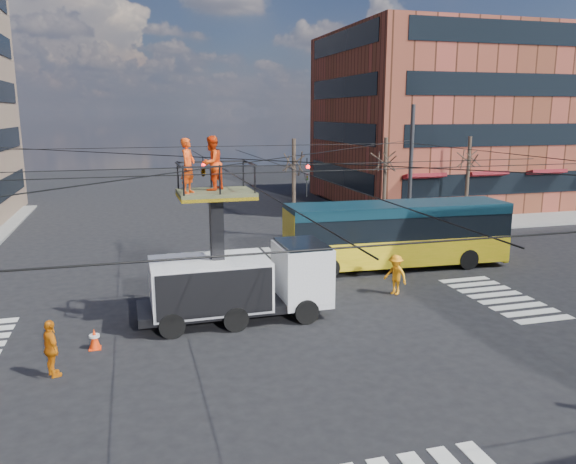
# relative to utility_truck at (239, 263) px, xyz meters

# --- Properties ---
(ground) EXTENTS (120.00, 120.00, 0.00)m
(ground) POSITION_rel_utility_truck_xyz_m (0.85, -0.56, -2.15)
(ground) COLOR black
(ground) RESTS_ON ground
(sidewalk_ne) EXTENTS (18.00, 18.00, 0.12)m
(sidewalk_ne) POSITION_rel_utility_truck_xyz_m (21.85, 20.44, -2.09)
(sidewalk_ne) COLOR slate
(sidewalk_ne) RESTS_ON ground
(crosswalks) EXTENTS (22.40, 22.40, 0.02)m
(crosswalks) POSITION_rel_utility_truck_xyz_m (0.85, -0.56, -2.14)
(crosswalks) COLOR silver
(crosswalks) RESTS_ON ground
(building_ne) EXTENTS (20.06, 16.06, 14.00)m
(building_ne) POSITION_rel_utility_truck_xyz_m (22.82, 23.42, 4.85)
(building_ne) COLOR brown
(building_ne) RESTS_ON ground
(overhead_network) EXTENTS (24.24, 24.24, 8.00)m
(overhead_network) POSITION_rel_utility_truck_xyz_m (0.77, -0.16, 2.14)
(overhead_network) COLOR #2D2D30
(overhead_network) RESTS_ON ground
(tree_a) EXTENTS (2.00, 2.00, 6.00)m
(tree_a) POSITION_rel_utility_truck_xyz_m (5.85, 12.94, 2.48)
(tree_a) COLOR #382B21
(tree_a) RESTS_ON ground
(tree_b) EXTENTS (2.00, 2.00, 6.00)m
(tree_b) POSITION_rel_utility_truck_xyz_m (11.85, 12.94, 2.48)
(tree_b) COLOR #382B21
(tree_b) RESTS_ON ground
(tree_c) EXTENTS (2.00, 2.00, 6.00)m
(tree_c) POSITION_rel_utility_truck_xyz_m (17.85, 12.94, 2.48)
(tree_c) COLOR #382B21
(tree_c) RESTS_ON ground
(utility_truck) EXTENTS (7.03, 2.72, 6.73)m
(utility_truck) POSITION_rel_utility_truck_xyz_m (0.00, 0.00, 0.00)
(utility_truck) COLOR black
(utility_truck) RESTS_ON ground
(city_bus) EXTENTS (11.08, 3.11, 3.20)m
(city_bus) POSITION_rel_utility_truck_xyz_m (8.78, 4.95, -0.43)
(city_bus) COLOR gold
(city_bus) RESTS_ON ground
(traffic_cone) EXTENTS (0.36, 0.36, 0.69)m
(traffic_cone) POSITION_rel_utility_truck_xyz_m (-5.06, -1.44, -1.80)
(traffic_cone) COLOR #FF370A
(traffic_cone) RESTS_ON ground
(worker_ground) EXTENTS (0.80, 1.09, 1.72)m
(worker_ground) POSITION_rel_utility_truck_xyz_m (-6.12, -3.16, -1.29)
(worker_ground) COLOR orange
(worker_ground) RESTS_ON ground
(flagger) EXTENTS (1.06, 1.27, 1.70)m
(flagger) POSITION_rel_utility_truck_xyz_m (6.85, 1.06, -1.30)
(flagger) COLOR orange
(flagger) RESTS_ON ground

